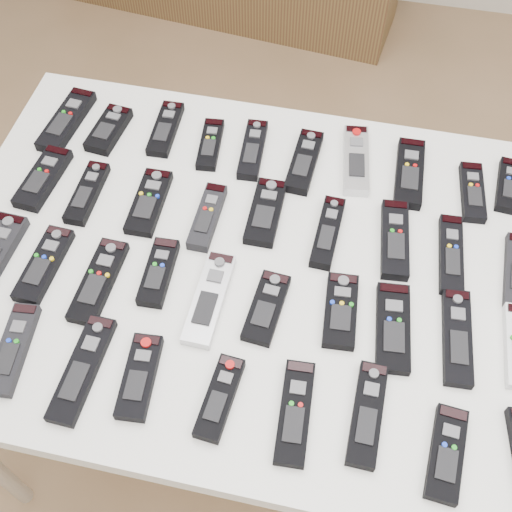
% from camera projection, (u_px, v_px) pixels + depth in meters
% --- Properties ---
extents(ground, '(4.00, 4.00, 0.00)m').
position_uv_depth(ground, '(287.00, 375.00, 1.96)').
color(ground, olive).
rests_on(ground, ground).
extents(table, '(1.25, 0.88, 0.78)m').
position_uv_depth(table, '(256.00, 278.00, 1.31)').
color(table, white).
rests_on(table, ground).
extents(remote_0, '(0.07, 0.20, 0.02)m').
position_uv_depth(remote_0, '(67.00, 121.00, 1.47)').
color(remote_0, black).
rests_on(remote_0, table).
extents(remote_1, '(0.07, 0.14, 0.02)m').
position_uv_depth(remote_1, '(109.00, 130.00, 1.45)').
color(remote_1, black).
rests_on(remote_1, table).
extents(remote_2, '(0.06, 0.16, 0.02)m').
position_uv_depth(remote_2, '(166.00, 129.00, 1.45)').
color(remote_2, black).
rests_on(remote_2, table).
extents(remote_3, '(0.06, 0.15, 0.02)m').
position_uv_depth(remote_3, '(210.00, 144.00, 1.43)').
color(remote_3, black).
rests_on(remote_3, table).
extents(remote_4, '(0.06, 0.17, 0.02)m').
position_uv_depth(remote_4, '(253.00, 150.00, 1.42)').
color(remote_4, black).
rests_on(remote_4, table).
extents(remote_5, '(0.06, 0.18, 0.02)m').
position_uv_depth(remote_5, '(304.00, 162.00, 1.39)').
color(remote_5, black).
rests_on(remote_5, table).
extents(remote_6, '(0.08, 0.19, 0.02)m').
position_uv_depth(remote_6, '(356.00, 160.00, 1.40)').
color(remote_6, '#B7B7BC').
rests_on(remote_6, table).
extents(remote_7, '(0.06, 0.19, 0.02)m').
position_uv_depth(remote_7, '(409.00, 173.00, 1.38)').
color(remote_7, black).
rests_on(remote_7, table).
extents(remote_8, '(0.06, 0.16, 0.02)m').
position_uv_depth(remote_8, '(472.00, 192.00, 1.35)').
color(remote_8, black).
rests_on(remote_8, table).
extents(remote_9, '(0.06, 0.15, 0.02)m').
position_uv_depth(remote_9, '(510.00, 186.00, 1.36)').
color(remote_9, black).
rests_on(remote_9, table).
extents(remote_10, '(0.07, 0.17, 0.02)m').
position_uv_depth(remote_10, '(43.00, 178.00, 1.37)').
color(remote_10, black).
rests_on(remote_10, table).
extents(remote_11, '(0.05, 0.16, 0.02)m').
position_uv_depth(remote_11, '(87.00, 193.00, 1.35)').
color(remote_11, black).
rests_on(remote_11, table).
extents(remote_12, '(0.06, 0.17, 0.02)m').
position_uv_depth(remote_12, '(149.00, 202.00, 1.33)').
color(remote_12, black).
rests_on(remote_12, table).
extents(remote_13, '(0.05, 0.16, 0.02)m').
position_uv_depth(remote_13, '(207.00, 217.00, 1.31)').
color(remote_13, black).
rests_on(remote_13, table).
extents(remote_14, '(0.06, 0.16, 0.02)m').
position_uv_depth(remote_14, '(265.00, 212.00, 1.32)').
color(remote_14, black).
rests_on(remote_14, table).
extents(remote_15, '(0.05, 0.17, 0.02)m').
position_uv_depth(remote_15, '(328.00, 232.00, 1.29)').
color(remote_15, black).
rests_on(remote_15, table).
extents(remote_16, '(0.07, 0.19, 0.02)m').
position_uv_depth(remote_16, '(395.00, 239.00, 1.28)').
color(remote_16, black).
rests_on(remote_16, table).
extents(remote_17, '(0.05, 0.18, 0.02)m').
position_uv_depth(remote_17, '(451.00, 254.00, 1.26)').
color(remote_17, black).
rests_on(remote_17, table).
extents(remote_20, '(0.06, 0.17, 0.02)m').
position_uv_depth(remote_20, '(44.00, 265.00, 1.24)').
color(remote_20, black).
rests_on(remote_20, table).
extents(remote_21, '(0.06, 0.19, 0.02)m').
position_uv_depth(remote_21, '(99.00, 281.00, 1.22)').
color(remote_21, black).
rests_on(remote_21, table).
extents(remote_22, '(0.06, 0.15, 0.02)m').
position_uv_depth(remote_22, '(159.00, 272.00, 1.23)').
color(remote_22, black).
rests_on(remote_22, table).
extents(remote_23, '(0.06, 0.20, 0.02)m').
position_uv_depth(remote_23, '(209.00, 298.00, 1.20)').
color(remote_23, '#B7B7BC').
rests_on(remote_23, table).
extents(remote_24, '(0.07, 0.15, 0.02)m').
position_uv_depth(remote_24, '(266.00, 308.00, 1.19)').
color(remote_24, black).
rests_on(remote_24, table).
extents(remote_25, '(0.07, 0.16, 0.02)m').
position_uv_depth(remote_25, '(341.00, 311.00, 1.19)').
color(remote_25, black).
rests_on(remote_25, table).
extents(remote_26, '(0.08, 0.18, 0.02)m').
position_uv_depth(remote_26, '(393.00, 328.00, 1.17)').
color(remote_26, black).
rests_on(remote_26, table).
extents(remote_27, '(0.06, 0.19, 0.02)m').
position_uv_depth(remote_27, '(457.00, 337.00, 1.16)').
color(remote_27, black).
rests_on(remote_27, table).
extents(remote_30, '(0.07, 0.18, 0.02)m').
position_uv_depth(remote_30, '(13.00, 349.00, 1.14)').
color(remote_30, black).
rests_on(remote_30, table).
extents(remote_31, '(0.06, 0.20, 0.02)m').
position_uv_depth(remote_31, '(82.00, 369.00, 1.12)').
color(remote_31, black).
rests_on(remote_31, table).
extents(remote_32, '(0.07, 0.16, 0.02)m').
position_uv_depth(remote_32, '(139.00, 377.00, 1.11)').
color(remote_32, black).
rests_on(remote_32, table).
extents(remote_33, '(0.06, 0.15, 0.02)m').
position_uv_depth(remote_33, '(220.00, 398.00, 1.09)').
color(remote_33, black).
rests_on(remote_33, table).
extents(remote_34, '(0.06, 0.18, 0.02)m').
position_uv_depth(remote_34, '(295.00, 412.00, 1.08)').
color(remote_34, black).
rests_on(remote_34, table).
extents(remote_35, '(0.05, 0.18, 0.02)m').
position_uv_depth(remote_35, '(367.00, 414.00, 1.07)').
color(remote_35, black).
rests_on(remote_35, table).
extents(remote_36, '(0.06, 0.16, 0.02)m').
position_uv_depth(remote_36, '(447.00, 453.00, 1.04)').
color(remote_36, black).
rests_on(remote_36, table).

